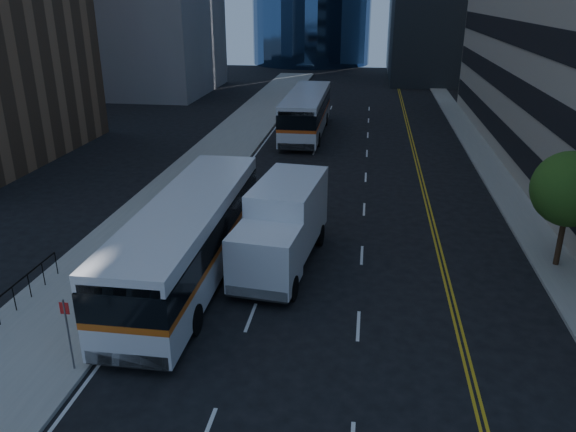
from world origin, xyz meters
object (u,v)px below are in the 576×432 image
at_px(bus_front, 190,237).
at_px(box_truck, 283,225).
at_px(bus_rear, 306,112).
at_px(street_tree, 570,189).

relative_size(bus_front, box_truck, 1.75).
height_order(bus_rear, box_truck, box_truck).
bearing_deg(bus_front, box_truck, 26.54).
distance_m(street_tree, bus_front, 16.03).
distance_m(bus_front, box_truck, 4.04).
bearing_deg(bus_front, bus_rear, 86.09).
relative_size(bus_front, bus_rear, 0.99).
relative_size(bus_rear, box_truck, 1.77).
bearing_deg(street_tree, bus_rear, 120.28).
bearing_deg(bus_rear, street_tree, -59.75).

